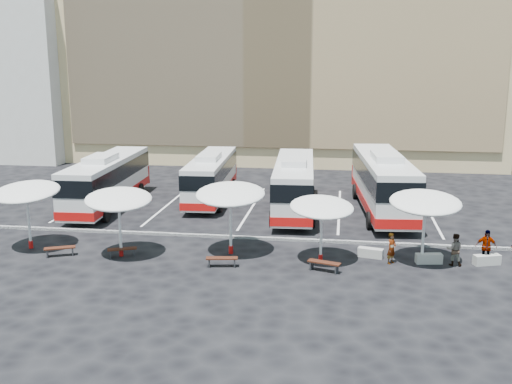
# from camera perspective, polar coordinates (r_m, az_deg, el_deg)

# --- Properties ---
(ground) EXTENTS (120.00, 120.00, 0.00)m
(ground) POSITION_cam_1_polar(r_m,az_deg,el_deg) (34.05, -2.41, -4.66)
(ground) COLOR black
(ground) RESTS_ON ground
(sandstone_building) EXTENTS (42.00, 18.25, 29.60)m
(sandstone_building) POSITION_cam_1_polar(r_m,az_deg,el_deg) (64.14, 2.99, 14.86)
(sandstone_building) COLOR tan
(sandstone_building) RESTS_ON ground
(apartment_block) EXTENTS (14.00, 14.00, 18.00)m
(apartment_block) POSITION_cam_1_polar(r_m,az_deg,el_deg) (68.99, -21.68, 10.84)
(apartment_block) COLOR beige
(apartment_block) RESTS_ON ground
(curb_divider) EXTENTS (34.00, 0.25, 0.15)m
(curb_divider) POSITION_cam_1_polar(r_m,az_deg,el_deg) (34.50, -2.26, -4.29)
(curb_divider) COLOR black
(curb_divider) RESTS_ON ground
(bay_lines) EXTENTS (24.15, 12.00, 0.01)m
(bay_lines) POSITION_cam_1_polar(r_m,az_deg,el_deg) (41.64, -0.36, -1.41)
(bay_lines) COLOR white
(bay_lines) RESTS_ON ground
(bus_0) EXTENTS (3.13, 11.98, 3.77)m
(bus_0) POSITION_cam_1_polar(r_m,az_deg,el_deg) (42.52, -13.99, 1.15)
(bus_0) COLOR silver
(bus_0) RESTS_ON ground
(bus_1) EXTENTS (2.98, 11.09, 3.49)m
(bus_1) POSITION_cam_1_polar(r_m,az_deg,el_deg) (43.56, -4.30, 1.57)
(bus_1) COLOR silver
(bus_1) RESTS_ON ground
(bus_2) EXTENTS (3.27, 12.00, 3.77)m
(bus_2) POSITION_cam_1_polar(r_m,az_deg,el_deg) (40.20, 3.66, 0.86)
(bus_2) COLOR silver
(bus_2) RESTS_ON ground
(bus_3) EXTENTS (3.94, 13.22, 4.13)m
(bus_3) POSITION_cam_1_polar(r_m,az_deg,el_deg) (40.81, 11.99, 1.05)
(bus_3) COLOR silver
(bus_3) RESTS_ON ground
(sunshade_0) EXTENTS (3.61, 3.66, 3.68)m
(sunshade_0) POSITION_cam_1_polar(r_m,az_deg,el_deg) (34.18, -21.03, -0.02)
(sunshade_0) COLOR silver
(sunshade_0) RESTS_ON ground
(sunshade_1) EXTENTS (4.45, 4.48, 3.58)m
(sunshade_1) POSITION_cam_1_polar(r_m,az_deg,el_deg) (31.44, -12.96, -0.69)
(sunshade_1) COLOR silver
(sunshade_1) RESTS_ON ground
(sunshade_2) EXTENTS (3.70, 3.75, 3.79)m
(sunshade_2) POSITION_cam_1_polar(r_m,az_deg,el_deg) (31.02, -2.46, -0.22)
(sunshade_2) COLOR silver
(sunshade_2) RESTS_ON ground
(sunshade_3) EXTENTS (4.03, 4.06, 3.35)m
(sunshade_3) POSITION_cam_1_polar(r_m,az_deg,el_deg) (30.00, 6.28, -1.46)
(sunshade_3) COLOR silver
(sunshade_3) RESTS_ON ground
(sunshade_4) EXTENTS (3.72, 3.76, 3.69)m
(sunshade_4) POSITION_cam_1_polar(r_m,az_deg,el_deg) (30.74, 15.83, -0.98)
(sunshade_4) COLOR silver
(sunshade_4) RESTS_ON ground
(wood_bench_0) EXTENTS (1.61, 1.02, 0.48)m
(wood_bench_0) POSITION_cam_1_polar(r_m,az_deg,el_deg) (32.97, -18.18, -5.21)
(wood_bench_0) COLOR black
(wood_bench_0) RESTS_ON ground
(wood_bench_1) EXTENTS (1.53, 0.94, 0.46)m
(wood_bench_1) POSITION_cam_1_polar(r_m,az_deg,el_deg) (32.01, -12.63, -5.44)
(wood_bench_1) COLOR black
(wood_bench_1) RESTS_ON ground
(wood_bench_2) EXTENTS (1.61, 0.66, 0.48)m
(wood_bench_2) POSITION_cam_1_polar(r_m,az_deg,el_deg) (29.83, -3.27, -6.45)
(wood_bench_2) COLOR black
(wood_bench_2) RESTS_ON ground
(wood_bench_3) EXTENTS (1.66, 0.91, 0.49)m
(wood_bench_3) POSITION_cam_1_polar(r_m,az_deg,el_deg) (29.34, 6.50, -6.83)
(wood_bench_3) COLOR black
(wood_bench_3) RESTS_ON ground
(conc_bench_0) EXTENTS (1.35, 0.74, 0.48)m
(conc_bench_0) POSITION_cam_1_polar(r_m,az_deg,el_deg) (31.77, 10.85, -5.71)
(conc_bench_0) COLOR gray
(conc_bench_0) RESTS_ON ground
(conc_bench_1) EXTENTS (1.37, 0.66, 0.49)m
(conc_bench_1) POSITION_cam_1_polar(r_m,az_deg,el_deg) (31.55, 16.14, -6.11)
(conc_bench_1) COLOR gray
(conc_bench_1) RESTS_ON ground
(conc_bench_2) EXTENTS (1.41, 0.85, 0.50)m
(conc_bench_2) POSITION_cam_1_polar(r_m,az_deg,el_deg) (32.28, 21.13, -6.04)
(conc_bench_2) COLOR gray
(conc_bench_2) RESTS_ON ground
(passenger_0) EXTENTS (0.65, 0.69, 1.58)m
(passenger_0) POSITION_cam_1_polar(r_m,az_deg,el_deg) (30.88, 12.78, -5.26)
(passenger_0) COLOR black
(passenger_0) RESTS_ON ground
(passenger_1) EXTENTS (0.86, 0.70, 1.65)m
(passenger_1) POSITION_cam_1_polar(r_m,az_deg,el_deg) (31.44, 18.39, -5.22)
(passenger_1) COLOR black
(passenger_1) RESTS_ON ground
(passenger_2) EXTENTS (1.07, 0.49, 1.78)m
(passenger_2) POSITION_cam_1_polar(r_m,az_deg,el_deg) (32.16, 21.06, -4.91)
(passenger_2) COLOR black
(passenger_2) RESTS_ON ground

